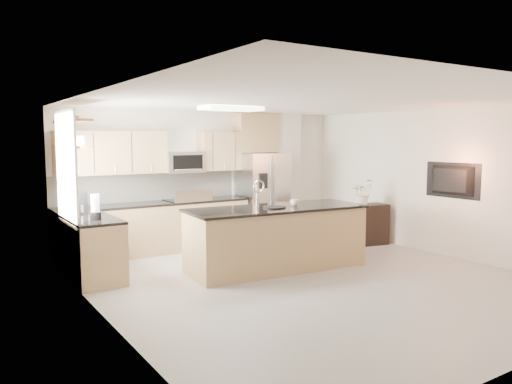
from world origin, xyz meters
TOP-DOWN VIEW (x-y plane):
  - floor at (0.00, 0.00)m, footprint 6.50×6.50m
  - ceiling at (0.00, 0.00)m, footprint 6.00×6.50m
  - wall_back at (0.00, 3.25)m, footprint 6.00×0.02m
  - wall_left at (-3.00, 0.00)m, footprint 0.02×6.50m
  - wall_right at (3.00, 0.00)m, footprint 0.02×6.50m
  - back_counter at (-1.23, 2.93)m, footprint 3.55×0.66m
  - left_counter at (-2.67, 1.85)m, footprint 0.66×1.50m
  - range at (-0.60, 2.92)m, footprint 0.76×0.64m
  - upper_cabinets at (-1.30, 3.09)m, footprint 3.50×0.33m
  - microwave at (-0.60, 3.04)m, footprint 0.76×0.40m
  - refrigerator at (1.06, 2.87)m, footprint 0.92×0.78m
  - partition_column at (1.82, 3.10)m, footprint 0.60×0.30m
  - window at (-2.98, 1.85)m, footprint 0.04×1.15m
  - shelf_lower at (-2.85, 1.95)m, footprint 0.30×1.20m
  - shelf_upper at (-2.85, 1.95)m, footprint 0.30×1.20m
  - ceiling_fixture at (-0.40, 1.60)m, footprint 1.00×0.50m
  - island at (-0.05, 0.79)m, footprint 2.95×1.27m
  - credenza at (2.41, 1.36)m, footprint 1.06×0.60m
  - cup at (0.27, 0.75)m, footprint 0.16×0.16m
  - platter at (-0.14, 0.73)m, footprint 0.38×0.38m
  - blender at (-2.67, 1.53)m, footprint 0.16×0.16m
  - kettle at (-2.62, 1.76)m, footprint 0.19×0.19m
  - coffee_maker at (-2.69, 2.27)m, footprint 0.19×0.22m
  - bowl at (-2.85, 2.12)m, footprint 0.44×0.44m
  - flower_vase at (2.32, 1.30)m, footprint 0.78×0.71m
  - television at (2.91, -0.20)m, footprint 0.14×1.08m

SIDE VIEW (x-z plane):
  - floor at x=0.00m, z-range 0.00..0.00m
  - credenza at x=2.41m, z-range 0.00..0.80m
  - left_counter at x=-2.67m, z-range 0.00..0.92m
  - back_counter at x=-1.23m, z-range -0.25..1.19m
  - range at x=-0.60m, z-range -0.10..1.04m
  - island at x=-0.05m, z-range -0.21..1.21m
  - refrigerator at x=1.06m, z-range 0.00..1.78m
  - platter at x=-0.14m, z-range 0.99..1.01m
  - kettle at x=-2.62m, z-range 0.91..1.14m
  - cup at x=0.27m, z-range 0.99..1.10m
  - coffee_maker at x=-2.69m, z-range 0.91..1.24m
  - blender at x=-2.67m, z-range 0.90..1.27m
  - flower_vase at x=2.32m, z-range 0.80..1.55m
  - wall_back at x=0.00m, z-range 0.00..2.60m
  - wall_left at x=-3.00m, z-range 0.00..2.60m
  - wall_right at x=3.00m, z-range 0.00..2.60m
  - partition_column at x=1.82m, z-range 0.00..2.60m
  - television at x=2.91m, z-range 1.04..1.66m
  - microwave at x=-0.60m, z-range 1.43..1.83m
  - window at x=-2.98m, z-range 0.83..2.47m
  - upper_cabinets at x=-1.30m, z-range 1.45..2.20m
  - shelf_lower at x=-2.85m, z-range 1.93..1.97m
  - shelf_upper at x=-2.85m, z-range 2.30..2.34m
  - bowl at x=-2.85m, z-range 2.34..2.42m
  - ceiling_fixture at x=-0.40m, z-range 2.53..2.59m
  - ceiling at x=0.00m, z-range 2.59..2.61m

